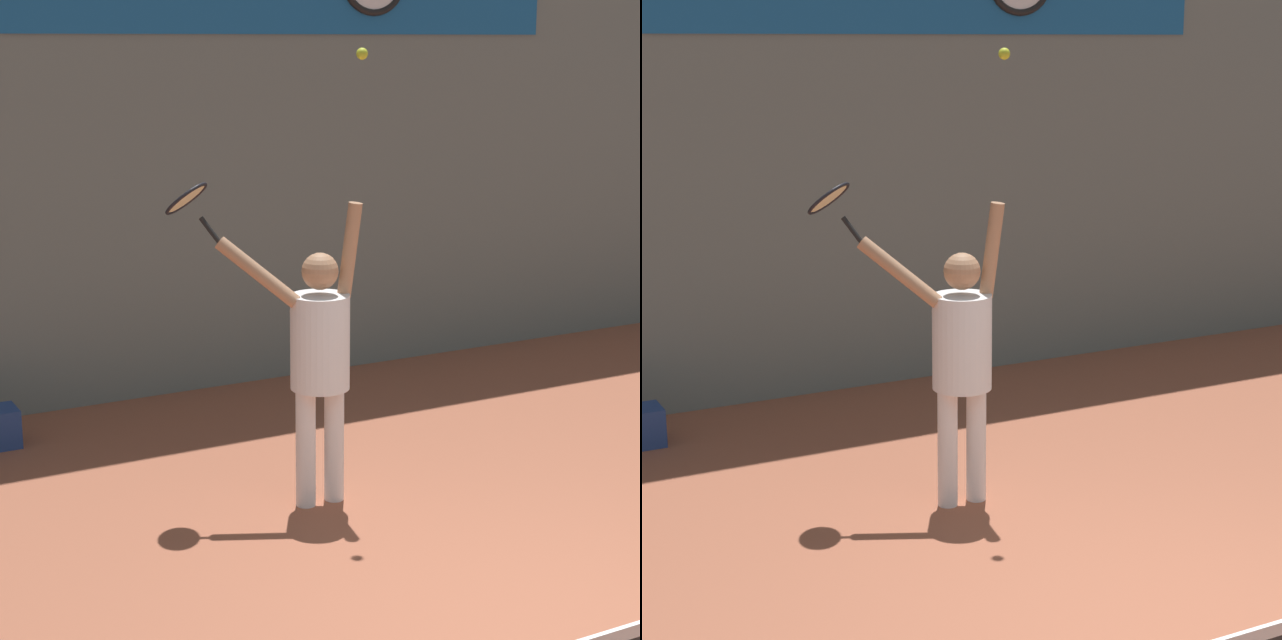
{
  "view_description": "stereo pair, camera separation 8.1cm",
  "coord_description": "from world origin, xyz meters",
  "views": [
    {
      "loc": [
        -3.66,
        -3.97,
        2.96
      ],
      "look_at": [
        -0.29,
        2.28,
        1.23
      ],
      "focal_mm": 65.0,
      "sensor_mm": 36.0,
      "label": 1
    },
    {
      "loc": [
        -3.59,
        -4.01,
        2.96
      ],
      "look_at": [
        -0.29,
        2.28,
        1.23
      ],
      "focal_mm": 65.0,
      "sensor_mm": 36.0,
      "label": 2
    }
  ],
  "objects": [
    {
      "name": "tennis_player",
      "position": [
        -0.3,
        2.29,
        1.03
      ],
      "size": [
        0.89,
        0.55,
        1.97
      ],
      "color": "white",
      "rests_on": "ground_plane"
    },
    {
      "name": "back_wall",
      "position": [
        0.0,
        5.05,
        2.5
      ],
      "size": [
        18.0,
        0.1,
        5.0
      ],
      "color": "slate",
      "rests_on": "ground_plane"
    },
    {
      "name": "tennis_racket",
      "position": [
        -0.98,
        2.74,
        1.98
      ],
      "size": [
        0.41,
        0.41,
        0.38
      ],
      "color": "black"
    },
    {
      "name": "tennis_ball",
      "position": [
        -0.02,
        2.25,
        2.87
      ],
      "size": [
        0.07,
        0.07,
        0.07
      ],
      "color": "#CCDB2D"
    }
  ]
}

